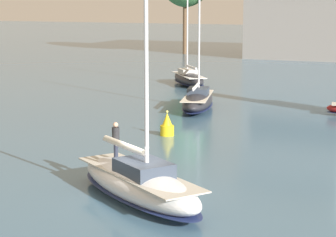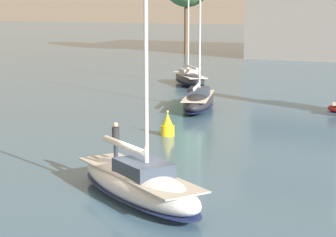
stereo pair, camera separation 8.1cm
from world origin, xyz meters
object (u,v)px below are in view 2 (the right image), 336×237
Objects in this scene: channel_buoy at (168,126)px; sailboat_moored_near_marina at (190,78)px; sailboat_moored_far_slip at (198,100)px; sailboat_main at (139,182)px.

sailboat_moored_near_marina is at bearing 109.55° from channel_buoy.
sailboat_moored_far_slip reaches higher than channel_buoy.
sailboat_moored_far_slip reaches higher than sailboat_moored_near_marina.
sailboat_moored_far_slip is at bearing 105.92° from sailboat_main.
sailboat_main is at bearing -70.47° from sailboat_moored_near_marina.
sailboat_main reaches higher than sailboat_moored_far_slip.
sailboat_moored_near_marina is (-12.92, 36.43, -0.10)m from sailboat_main.
sailboat_main is 1.10× the size of sailboat_moored_far_slip.
sailboat_main is 13.67m from channel_buoy.
sailboat_main is at bearing -70.49° from channel_buoy.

